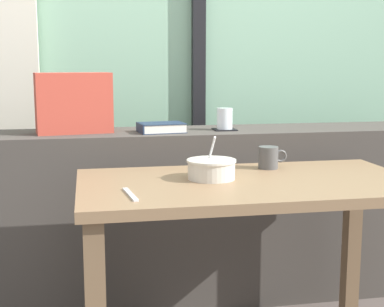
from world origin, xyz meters
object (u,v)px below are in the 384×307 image
breakfast_table (248,211)px  soup_bowl (211,169)px  throw_pillow (74,103)px  juice_glass (225,119)px  closed_book (161,128)px  coaster_square (224,129)px  ceramic_mug (269,158)px  fork_utensil (130,194)px

breakfast_table → soup_bowl: (-0.12, 0.05, 0.14)m
throw_pillow → juice_glass: bearing=-2.2°
juice_glass → closed_book: juice_glass is taller
coaster_square → juice_glass: (0.00, 0.00, 0.05)m
ceramic_mug → juice_glass: bearing=99.5°
breakfast_table → fork_utensil: 0.46m
juice_glass → ceramic_mug: bearing=-80.5°
throw_pillow → coaster_square: bearing=-2.2°
closed_book → soup_bowl: bearing=-79.2°
throw_pillow → fork_utensil: size_ratio=1.88×
coaster_square → throw_pillow: size_ratio=0.31×
fork_utensil → breakfast_table: bearing=11.7°
breakfast_table → ceramic_mug: size_ratio=10.40×
throw_pillow → ceramic_mug: (0.74, -0.45, -0.19)m
juice_glass → closed_book: 0.30m
juice_glass → ceramic_mug: juice_glass is taller
breakfast_table → juice_glass: (0.07, 0.61, 0.26)m
throw_pillow → fork_utensil: throw_pillow is taller
coaster_square → breakfast_table: bearing=-96.3°
coaster_square → ceramic_mug: size_ratio=0.88×
closed_book → juice_glass: bearing=4.7°
ceramic_mug → soup_bowl: bearing=-150.3°
breakfast_table → ceramic_mug: 0.28m
closed_book → soup_bowl: 0.56m
breakfast_table → throw_pillow: (-0.60, 0.64, 0.34)m
fork_utensil → coaster_square: bearing=49.9°
breakfast_table → closed_book: bearing=111.0°
juice_glass → soup_bowl: bearing=-108.5°
throw_pillow → fork_utensil: bearing=-77.2°
coaster_square → soup_bowl: soup_bowl is taller
juice_glass → fork_utensil: juice_glass is taller
coaster_square → ceramic_mug: (0.07, -0.42, -0.06)m
breakfast_table → juice_glass: 0.67m
coaster_square → throw_pillow: bearing=177.8°
coaster_square → throw_pillow: throw_pillow is taller
breakfast_table → ceramic_mug: bearing=54.6°
juice_glass → breakfast_table: bearing=-96.3°
fork_utensil → ceramic_mug: size_ratio=1.50×
closed_book → soup_bowl: (0.10, -0.54, -0.09)m
breakfast_table → fork_utensil: (-0.42, -0.14, 0.11)m
fork_utensil → closed_book: bearing=67.8°
coaster_square → throw_pillow: (-0.67, 0.03, 0.13)m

